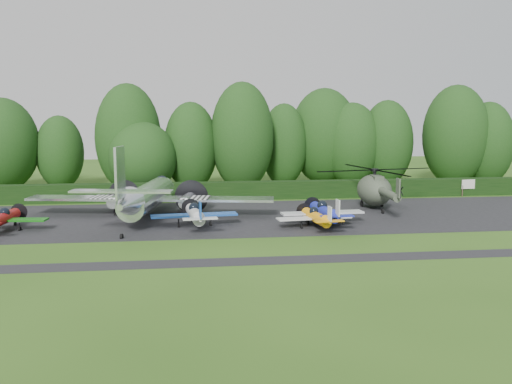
{
  "coord_description": "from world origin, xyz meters",
  "views": [
    {
      "loc": [
        -2.93,
        -42.1,
        9.68
      ],
      "look_at": [
        3.58,
        8.94,
        2.5
      ],
      "focal_mm": 40.0,
      "sensor_mm": 36.0,
      "label": 1
    }
  ],
  "objects": [
    {
      "name": "sign_board",
      "position": [
        30.85,
        20.25,
        1.32
      ],
      "size": [
        3.47,
        0.13,
        1.95
      ],
      "rotation": [
        0.0,
        0.0,
        -0.14
      ],
      "color": "#3F3326",
      "rests_on": "ground"
    },
    {
      "name": "tree_3",
      "position": [
        -2.0,
        28.71,
        5.5
      ],
      "size": [
        6.58,
        6.58,
        11.03
      ],
      "color": "black",
      "rests_on": "ground"
    },
    {
      "name": "tree_7",
      "position": [
        -18.51,
        32.81,
        4.66
      ],
      "size": [
        5.97,
        5.97,
        9.35
      ],
      "color": "black",
      "rests_on": "ground"
    },
    {
      "name": "tree_2",
      "position": [
        37.56,
        29.85,
        5.56
      ],
      "size": [
        6.89,
        6.89,
        11.15
      ],
      "color": "black",
      "rests_on": "ground"
    },
    {
      "name": "tree_6",
      "position": [
        24.07,
        31.36,
        5.67
      ],
      "size": [
        6.99,
        6.99,
        11.37
      ],
      "color": "black",
      "rests_on": "ground"
    },
    {
      "name": "tree_11",
      "position": [
        19.31,
        31.69,
        5.51
      ],
      "size": [
        7.68,
        7.68,
        11.04
      ],
      "color": "black",
      "rests_on": "ground"
    },
    {
      "name": "hedgerow",
      "position": [
        0.0,
        21.0,
        0.0
      ],
      "size": [
        90.0,
        1.6,
        2.0
      ],
      "primitive_type": "cube",
      "color": "black",
      "rests_on": "ground"
    },
    {
      "name": "helicopter",
      "position": [
        16.24,
        13.14,
        2.18
      ],
      "size": [
        12.61,
        14.77,
        4.06
      ],
      "rotation": [
        0.0,
        0.0,
        0.08
      ],
      "color": "#3D4737",
      "rests_on": "ground"
    },
    {
      "name": "light_plane_red",
      "position": [
        -17.71,
        5.81,
        1.1
      ],
      "size": [
        6.89,
        7.24,
        2.65
      ],
      "rotation": [
        0.0,
        0.0,
        0.11
      ],
      "color": "maroon",
      "rests_on": "ground"
    },
    {
      "name": "tree_13",
      "position": [
        16.11,
        33.94,
        6.49
      ],
      "size": [
        9.23,
        9.23,
        13.0
      ],
      "color": "black",
      "rests_on": "ground"
    },
    {
      "name": "light_plane_white",
      "position": [
        -2.06,
        5.65,
        1.18
      ],
      "size": [
        7.35,
        7.73,
        2.82
      ],
      "rotation": [
        0.0,
        0.0,
        -0.1
      ],
      "color": "silver",
      "rests_on": "ground"
    },
    {
      "name": "ground",
      "position": [
        0.0,
        0.0,
        0.0
      ],
      "size": [
        160.0,
        160.0,
        0.0
      ],
      "primitive_type": "plane",
      "color": "#2C5016",
      "rests_on": "ground"
    },
    {
      "name": "tree_0",
      "position": [
        33.17,
        30.27,
        6.68
      ],
      "size": [
        8.66,
        8.66,
        13.37
      ],
      "color": "black",
      "rests_on": "ground"
    },
    {
      "name": "apron",
      "position": [
        0.0,
        10.0,
        0.0
      ],
      "size": [
        70.0,
        18.0,
        0.01
      ],
      "primitive_type": "cube",
      "color": "black",
      "rests_on": "ground"
    },
    {
      "name": "light_plane_orange",
      "position": [
        7.99,
        3.81,
        1.02
      ],
      "size": [
        6.4,
        6.73,
        2.46
      ],
      "rotation": [
        0.0,
        0.0,
        -0.11
      ],
      "color": "orange",
      "rests_on": "ground"
    },
    {
      "name": "tree_8",
      "position": [
        -9.62,
        29.32,
        6.61
      ],
      "size": [
        8.02,
        8.02,
        13.25
      ],
      "color": "black",
      "rests_on": "ground"
    },
    {
      "name": "light_plane_blue",
      "position": [
        9.09,
        5.43,
        1.17
      ],
      "size": [
        7.28,
        7.66,
        2.8
      ],
      "rotation": [
        0.0,
        0.0,
        -0.06
      ],
      "color": "#1C25AA",
      "rests_on": "ground"
    },
    {
      "name": "tree_10",
      "position": [
        10.22,
        32.03,
        5.44
      ],
      "size": [
        6.13,
        6.13,
        10.91
      ],
      "color": "black",
      "rests_on": "ground"
    },
    {
      "name": "taxiway_verge",
      "position": [
        0.0,
        -6.0,
        0.0
      ],
      "size": [
        70.0,
        2.0,
        0.0
      ],
      "primitive_type": "cube",
      "color": "black",
      "rests_on": "ground"
    },
    {
      "name": "transport_plane",
      "position": [
        -6.24,
        10.21,
        2.07
      ],
      "size": [
        23.11,
        17.72,
        7.41
      ],
      "rotation": [
        0.0,
        0.0,
        0.17
      ],
      "color": "white",
      "rests_on": "ground"
    },
    {
      "name": "tree_5",
      "position": [
        4.31,
        28.27,
        6.73
      ],
      "size": [
        7.82,
        7.82,
        13.48
      ],
      "color": "black",
      "rests_on": "ground"
    },
    {
      "name": "tree_12",
      "position": [
        -7.77,
        26.61,
        4.31
      ],
      "size": [
        8.06,
        8.06,
        8.64
      ],
      "color": "black",
      "rests_on": "ground"
    },
    {
      "name": "tree_9",
      "position": [
        -25.05,
        31.61,
        5.77
      ],
      "size": [
        8.7,
        8.7,
        11.55
      ],
      "color": "black",
      "rests_on": "ground"
    }
  ]
}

